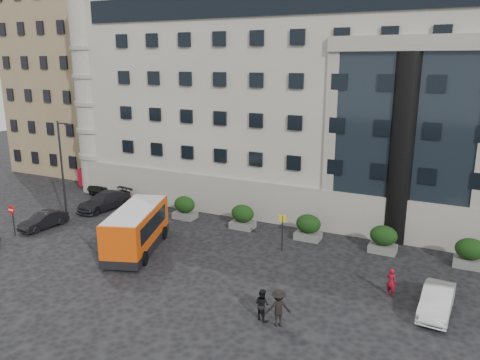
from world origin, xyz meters
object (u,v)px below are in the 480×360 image
(pedestrian_b, at_px, (262,304))
(hedge_a, at_px, (185,207))
(white_taxi, at_px, (437,301))
(bus_stop_sign, at_px, (282,227))
(hedge_c, at_px, (308,227))
(minibus, at_px, (136,228))
(street_lamp, at_px, (63,168))
(parked_car_c, at_px, (104,201))
(hedge_b, at_px, (243,216))
(parked_car_d, at_px, (114,183))
(hedge_d, at_px, (383,239))
(parked_car_b, at_px, (44,220))
(hedge_e, at_px, (470,253))
(red_truck, at_px, (104,169))
(no_entry_sign, at_px, (12,214))
(pedestrian_c, at_px, (278,308))
(pedestrian_a, at_px, (391,282))

(pedestrian_b, bearing_deg, hedge_a, -21.99)
(white_taxi, bearing_deg, bus_stop_sign, 160.91)
(hedge_c, xyz_separation_m, minibus, (-9.67, -7.00, 0.69))
(street_lamp, height_order, parked_car_c, street_lamp)
(hedge_b, distance_m, hedge_c, 5.20)
(bus_stop_sign, height_order, pedestrian_b, bus_stop_sign)
(parked_car_d, height_order, pedestrian_b, pedestrian_b)
(hedge_d, bearing_deg, parked_car_b, -164.43)
(hedge_e, relative_size, parked_car_b, 0.49)
(parked_car_b, xyz_separation_m, pedestrian_b, (20.14, -4.57, 0.20))
(hedge_a, xyz_separation_m, red_truck, (-13.55, 5.78, 0.54))
(no_entry_sign, height_order, parked_car_d, no_entry_sign)
(hedge_c, height_order, parked_car_b, hedge_c)
(hedge_b, bearing_deg, pedestrian_b, -59.87)
(hedge_b, bearing_deg, pedestrian_c, -56.88)
(red_truck, bearing_deg, pedestrian_b, -41.77)
(bus_stop_sign, height_order, pedestrian_a, bus_stop_sign)
(street_lamp, xyz_separation_m, parked_car_b, (-0.46, -1.89, -3.75))
(bus_stop_sign, height_order, minibus, minibus)
(parked_car_c, bearing_deg, pedestrian_b, -19.12)
(minibus, distance_m, pedestrian_c, 12.72)
(hedge_d, distance_m, no_entry_sign, 26.15)
(parked_car_b, relative_size, pedestrian_c, 1.99)
(street_lamp, height_order, white_taxi, street_lamp)
(street_lamp, height_order, parked_car_b, street_lamp)
(street_lamp, xyz_separation_m, bus_stop_sign, (17.44, 2.00, -2.64))
(no_entry_sign, bearing_deg, parked_car_b, 74.47)
(hedge_b, bearing_deg, parked_car_d, 166.13)
(hedge_a, xyz_separation_m, hedge_e, (20.80, 0.00, 0.00))
(pedestrian_a, height_order, pedestrian_b, pedestrian_b)
(parked_car_b, height_order, white_taxi, white_taxi)
(hedge_d, distance_m, minibus, 16.45)
(hedge_a, height_order, bus_stop_sign, bus_stop_sign)
(parked_car_d, relative_size, pedestrian_c, 2.91)
(no_entry_sign, height_order, minibus, minibus)
(hedge_e, height_order, no_entry_sign, no_entry_sign)
(no_entry_sign, xyz_separation_m, red_truck, (-4.55, 14.62, -0.19))
(parked_car_c, bearing_deg, hedge_b, 13.49)
(minibus, relative_size, white_taxi, 1.84)
(bus_stop_sign, bearing_deg, hedge_c, 72.18)
(white_taxi, height_order, pedestrian_b, pedestrian_b)
(hedge_a, relative_size, white_taxi, 0.45)
(parked_car_d, distance_m, white_taxi, 32.04)
(hedge_e, distance_m, street_lamp, 29.34)
(hedge_d, height_order, pedestrian_a, hedge_d)
(pedestrian_a, bearing_deg, hedge_c, -18.73)
(parked_car_c, bearing_deg, red_truck, 140.60)
(white_taxi, relative_size, pedestrian_b, 2.48)
(red_truck, bearing_deg, parked_car_b, -75.36)
(street_lamp, bearing_deg, pedestrian_a, -2.55)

